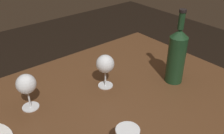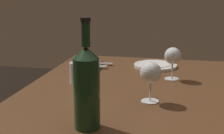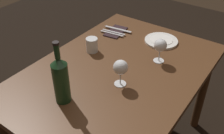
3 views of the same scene
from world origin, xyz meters
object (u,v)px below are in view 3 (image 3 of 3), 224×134
object	(u,v)px
wine_bottle	(61,79)
water_tumbler	(92,46)
wine_glass_right	(160,46)
dinner_plate	(161,41)
table_knife	(118,29)
wine_glass_left	(121,68)
fork_outer	(112,33)
fork_inner	(114,32)
folded_napkin	(116,32)

from	to	relation	value
wine_bottle	water_tumbler	size ratio (longest dim) A/B	3.62
wine_glass_right	dinner_plate	size ratio (longest dim) A/B	0.66
table_knife	water_tumbler	bearing A→B (deg)	-175.79
wine_glass_left	fork_outer	bearing A→B (deg)	40.08
wine_glass_left	dinner_plate	bearing A→B (deg)	2.91
wine_bottle	fork_inner	bearing A→B (deg)	15.31
water_tumbler	folded_napkin	xyz separation A→B (m)	(0.30, 0.02, -0.04)
fork_inner	table_knife	bearing A→B (deg)	0.00
dinner_plate	folded_napkin	world-z (taller)	dinner_plate
wine_glass_left	fork_outer	world-z (taller)	wine_glass_left
dinner_plate	wine_bottle	bearing A→B (deg)	170.56
water_tumbler	folded_napkin	bearing A→B (deg)	4.62
wine_glass_right	table_knife	xyz separation A→B (m)	(0.19, 0.43, -0.10)
wine_glass_left	fork_inner	size ratio (longest dim) A/B	0.84
dinner_plate	folded_napkin	xyz separation A→B (m)	(-0.07, 0.33, -0.00)
folded_napkin	fork_outer	bearing A→B (deg)	180.00
fork_inner	fork_outer	world-z (taller)	same
folded_napkin	table_knife	world-z (taller)	table_knife
folded_napkin	fork_inner	world-z (taller)	fork_inner
wine_glass_left	table_knife	distance (m)	0.63
wine_bottle	folded_napkin	world-z (taller)	wine_bottle
wine_bottle	wine_glass_right	bearing A→B (deg)	-21.27
wine_glass_right	dinner_plate	bearing A→B (deg)	23.12
fork_inner	wine_glass_left	bearing A→B (deg)	-141.51
fork_outer	water_tumbler	bearing A→B (deg)	-174.47
wine_bottle	table_knife	world-z (taller)	wine_bottle
folded_napkin	fork_inner	xyz separation A→B (m)	(-0.02, 0.00, 0.01)
folded_napkin	water_tumbler	bearing A→B (deg)	-175.38
wine_bottle	fork_outer	bearing A→B (deg)	15.83
folded_napkin	wine_glass_right	bearing A→B (deg)	-110.10
dinner_plate	table_knife	world-z (taller)	dinner_plate
fork_outer	dinner_plate	bearing A→B (deg)	-70.88
wine_bottle	table_knife	distance (m)	0.81
water_tumbler	dinner_plate	distance (m)	0.48
water_tumbler	dinner_plate	bearing A→B (deg)	-39.93
dinner_plate	fork_outer	size ratio (longest dim) A/B	1.25
wine_glass_left	wine_glass_right	size ratio (longest dim) A/B	1.02
wine_glass_right	dinner_plate	distance (m)	0.26
wine_glass_left	wine_glass_right	distance (m)	0.33
wine_glass_right	water_tumbler	bearing A→B (deg)	109.97
wine_glass_right	table_knife	distance (m)	0.48
folded_napkin	fork_outer	xyz separation A→B (m)	(-0.05, 0.00, 0.01)
wine_bottle	table_knife	xyz separation A→B (m)	(0.78, 0.20, -0.12)
folded_napkin	wine_bottle	bearing A→B (deg)	-165.18
wine_bottle	water_tumbler	world-z (taller)	wine_bottle
fork_outer	table_knife	distance (m)	0.08
water_tumbler	fork_outer	distance (m)	0.26
folded_napkin	fork_inner	size ratio (longest dim) A/B	1.13
fork_inner	folded_napkin	bearing A→B (deg)	0.00
wine_bottle	water_tumbler	distance (m)	0.48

